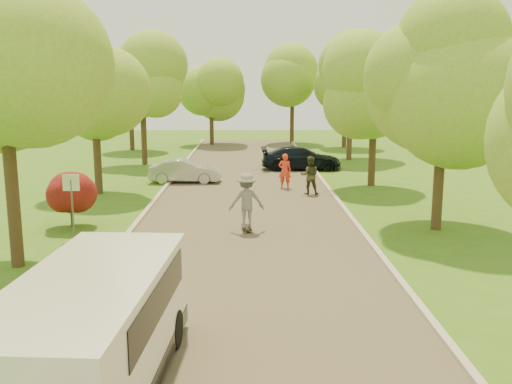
{
  "coord_description": "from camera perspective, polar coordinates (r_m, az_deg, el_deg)",
  "views": [
    {
      "loc": [
        0.07,
        -14.7,
        5.12
      ],
      "look_at": [
        0.36,
        5.41,
        1.3
      ],
      "focal_mm": 40.0,
      "sensor_mm": 36.0,
      "label": 1
    }
  ],
  "objects": [
    {
      "name": "curb_right",
      "position": [
        23.59,
        8.9,
        -1.76
      ],
      "size": [
        0.18,
        60.0,
        0.12
      ],
      "primitive_type": "cube",
      "color": "#B2AD9E",
      "rests_on": "ground"
    },
    {
      "name": "tree_r_midb",
      "position": [
        29.43,
        12.16,
        10.05
      ],
      "size": [
        4.51,
        4.4,
        7.01
      ],
      "color": "#382619",
      "rests_on": "ground"
    },
    {
      "name": "curb_left",
      "position": [
        23.62,
        -10.87,
        -1.82
      ],
      "size": [
        0.18,
        60.0,
        0.12
      ],
      "primitive_type": "cube",
      "color": "#B2AD9E",
      "rests_on": "ground"
    },
    {
      "name": "tree_l_mida",
      "position": [
        16.94,
        -23.29,
        10.08
      ],
      "size": [
        4.71,
        4.6,
        7.39
      ],
      "color": "#382619",
      "rests_on": "ground"
    },
    {
      "name": "tree_bg_a",
      "position": [
        45.57,
        -12.25,
        10.75
      ],
      "size": [
        5.12,
        5.0,
        7.72
      ],
      "color": "#382619",
      "rests_on": "ground"
    },
    {
      "name": "minivan",
      "position": [
        10.01,
        -16.07,
        -13.35
      ],
      "size": [
        2.56,
        5.73,
        2.09
      ],
      "rotation": [
        0.0,
        0.0,
        -0.07
      ],
      "color": "white",
      "rests_on": "ground"
    },
    {
      "name": "tree_bg_d",
      "position": [
        50.87,
        3.92,
        10.94
      ],
      "size": [
        5.12,
        5.0,
        7.72
      ],
      "color": "#382619",
      "rests_on": "ground"
    },
    {
      "name": "skateboarder",
      "position": [
        19.99,
        -0.96,
        -0.87
      ],
      "size": [
        1.34,
        0.88,
        1.93
      ],
      "primitive_type": "imported",
      "rotation": [
        0.0,
        0.0,
        3.28
      ],
      "color": "slate",
      "rests_on": "longboard"
    },
    {
      "name": "longboard",
      "position": [
        20.21,
        -0.95,
        -3.6
      ],
      "size": [
        0.41,
        1.02,
        0.12
      ],
      "rotation": [
        0.0,
        0.0,
        3.28
      ],
      "color": "black",
      "rests_on": "ground"
    },
    {
      "name": "ground",
      "position": [
        15.56,
        -1.07,
        -8.45
      ],
      "size": [
        100.0,
        100.0,
        0.0
      ],
      "primitive_type": "plane",
      "color": "#3A6518",
      "rests_on": "ground"
    },
    {
      "name": "person_striped",
      "position": [
        28.31,
        2.9,
        2.11
      ],
      "size": [
        0.69,
        0.5,
        1.74
      ],
      "primitive_type": "imported",
      "rotation": [
        0.0,
        0.0,
        3.0
      ],
      "color": "red",
      "rests_on": "ground"
    },
    {
      "name": "person_olive",
      "position": [
        26.81,
        5.4,
        1.66
      ],
      "size": [
        0.93,
        0.75,
        1.81
      ],
      "primitive_type": "imported",
      "rotation": [
        0.0,
        0.0,
        3.06
      ],
      "color": "#363821",
      "rests_on": "ground"
    },
    {
      "name": "street_sign",
      "position": [
        19.92,
        -17.97,
        -0.06
      ],
      "size": [
        0.55,
        0.06,
        2.17
      ],
      "color": "#59595E",
      "rests_on": "ground"
    },
    {
      "name": "silver_sedan",
      "position": [
        30.24,
        -7.09,
        2.1
      ],
      "size": [
        3.78,
        1.46,
        1.23
      ],
      "primitive_type": "imported",
      "rotation": [
        0.0,
        0.0,
        1.53
      ],
      "color": "#A6A6AA",
      "rests_on": "ground"
    },
    {
      "name": "dark_sedan",
      "position": [
        34.65,
        4.53,
        3.39
      ],
      "size": [
        4.83,
        1.99,
        1.4
      ],
      "primitive_type": "imported",
      "rotation": [
        0.0,
        0.0,
        1.58
      ],
      "color": "black",
      "rests_on": "ground"
    },
    {
      "name": "tree_r_mida",
      "position": [
        20.89,
        18.98,
        11.33
      ],
      "size": [
        5.13,
        5.0,
        7.95
      ],
      "color": "#382619",
      "rests_on": "ground"
    },
    {
      "name": "tree_r_far",
      "position": [
        39.36,
        9.85,
        11.63
      ],
      "size": [
        5.33,
        5.2,
        8.34
      ],
      "color": "#382619",
      "rests_on": "ground"
    },
    {
      "name": "road",
      "position": [
        23.27,
        -0.99,
        -1.95
      ],
      "size": [
        8.0,
        60.0,
        0.01
      ],
      "primitive_type": "cube",
      "color": "#4C4438",
      "rests_on": "ground"
    },
    {
      "name": "tree_bg_b",
      "position": [
        47.41,
        9.24,
        11.12
      ],
      "size": [
        5.12,
        5.0,
        7.95
      ],
      "color": "#382619",
      "rests_on": "ground"
    },
    {
      "name": "tree_bg_c",
      "position": [
        48.78,
        -4.26,
        10.6
      ],
      "size": [
        4.92,
        4.8,
        7.33
      ],
      "color": "#382619",
      "rests_on": "ground"
    },
    {
      "name": "tree_l_midb",
      "position": [
        27.58,
        -15.5,
        9.26
      ],
      "size": [
        4.3,
        4.2,
        6.62
      ],
      "color": "#382619",
      "rests_on": "ground"
    },
    {
      "name": "red_shrub",
      "position": [
        21.56,
        -18.01,
        -0.53
      ],
      "size": [
        1.7,
        1.7,
        1.95
      ],
      "color": "#382619",
      "rests_on": "ground"
    },
    {
      "name": "tree_l_far",
      "position": [
        37.26,
        -11.02,
        11.09
      ],
      "size": [
        4.92,
        4.8,
        7.79
      ],
      "color": "#382619",
      "rests_on": "ground"
    }
  ]
}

